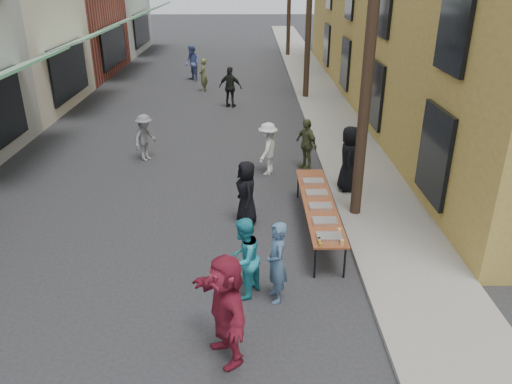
{
  "coord_description": "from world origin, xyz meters",
  "views": [
    {
      "loc": [
        1.74,
        -7.95,
        5.61
      ],
      "look_at": [
        1.85,
        1.56,
        1.3
      ],
      "focal_mm": 35.0,
      "sensor_mm": 36.0,
      "label": 1
    }
  ],
  "objects_px": {
    "utility_pole_near": "(372,24)",
    "guest_front_a": "(246,193)",
    "catering_tray_sausage": "(330,237)",
    "server": "(350,159)",
    "guest_front_c": "(243,259)",
    "serving_table": "(319,204)"
  },
  "relations": [
    {
      "from": "server",
      "to": "utility_pole_near",
      "type": "bearing_deg",
      "value": -167.11
    },
    {
      "from": "serving_table",
      "to": "server",
      "type": "height_order",
      "value": "server"
    },
    {
      "from": "catering_tray_sausage",
      "to": "guest_front_a",
      "type": "height_order",
      "value": "guest_front_a"
    },
    {
      "from": "utility_pole_near",
      "to": "catering_tray_sausage",
      "type": "distance_m",
      "value": 4.57
    },
    {
      "from": "catering_tray_sausage",
      "to": "utility_pole_near",
      "type": "bearing_deg",
      "value": 67.33
    },
    {
      "from": "guest_front_c",
      "to": "guest_front_a",
      "type": "bearing_deg",
      "value": -150.92
    },
    {
      "from": "server",
      "to": "guest_front_c",
      "type": "bearing_deg",
      "value": 164.13
    },
    {
      "from": "utility_pole_near",
      "to": "catering_tray_sausage",
      "type": "bearing_deg",
      "value": -112.67
    },
    {
      "from": "catering_tray_sausage",
      "to": "serving_table",
      "type": "bearing_deg",
      "value": 90.0
    },
    {
      "from": "guest_front_a",
      "to": "catering_tray_sausage",
      "type": "bearing_deg",
      "value": 22.71
    },
    {
      "from": "serving_table",
      "to": "catering_tray_sausage",
      "type": "xyz_separation_m",
      "value": [
        -0.0,
        -1.65,
        0.08
      ]
    },
    {
      "from": "utility_pole_near",
      "to": "guest_front_a",
      "type": "xyz_separation_m",
      "value": [
        -2.67,
        -0.31,
        -3.72
      ]
    },
    {
      "from": "serving_table",
      "to": "catering_tray_sausage",
      "type": "relative_size",
      "value": 8.0
    },
    {
      "from": "utility_pole_near",
      "to": "guest_front_c",
      "type": "bearing_deg",
      "value": -129.88
    },
    {
      "from": "serving_table",
      "to": "guest_front_a",
      "type": "distance_m",
      "value": 1.71
    },
    {
      "from": "utility_pole_near",
      "to": "guest_front_c",
      "type": "xyz_separation_m",
      "value": [
        -2.7,
        -3.23,
        -3.71
      ]
    },
    {
      "from": "guest_front_a",
      "to": "guest_front_c",
      "type": "xyz_separation_m",
      "value": [
        -0.03,
        -2.92,
        0.01
      ]
    },
    {
      "from": "guest_front_a",
      "to": "guest_front_c",
      "type": "height_order",
      "value": "guest_front_c"
    },
    {
      "from": "catering_tray_sausage",
      "to": "server",
      "type": "bearing_deg",
      "value": 74.31
    },
    {
      "from": "utility_pole_near",
      "to": "serving_table",
      "type": "bearing_deg",
      "value": -141.82
    },
    {
      "from": "utility_pole_near",
      "to": "guest_front_c",
      "type": "height_order",
      "value": "utility_pole_near"
    },
    {
      "from": "catering_tray_sausage",
      "to": "guest_front_c",
      "type": "height_order",
      "value": "guest_front_c"
    }
  ]
}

